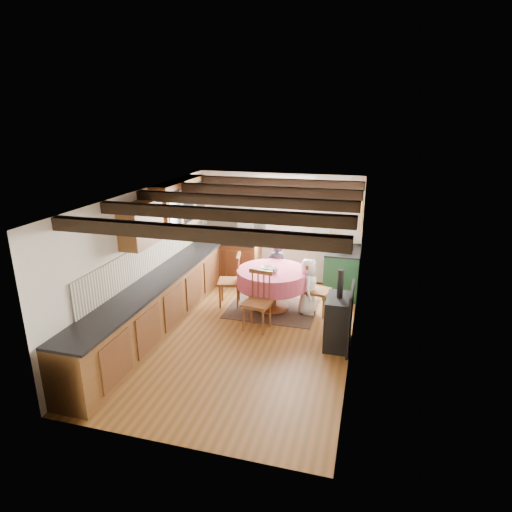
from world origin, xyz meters
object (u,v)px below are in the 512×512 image
(chair_left, at_px, (229,280))
(cast_iron_stove, at_px, (339,308))
(dining_table, at_px, (272,290))
(aga_range, at_px, (342,271))
(chair_right, at_px, (318,289))
(chair_near, at_px, (257,301))
(child_right, at_px, (308,286))
(cup, at_px, (276,271))
(child_far, at_px, (277,268))

(chair_left, xyz_separation_m, cast_iron_stove, (2.19, -1.06, 0.13))
(dining_table, xyz_separation_m, chair_left, (-0.86, -0.01, 0.12))
(dining_table, relative_size, aga_range, 1.26)
(chair_right, bearing_deg, dining_table, 103.34)
(chair_near, height_order, child_right, child_right)
(cup, bearing_deg, chair_near, -103.64)
(chair_right, xyz_separation_m, cup, (-0.77, -0.21, 0.36))
(dining_table, xyz_separation_m, chair_near, (-0.07, -0.86, 0.12))
(dining_table, height_order, chair_near, chair_near)
(child_far, xyz_separation_m, cup, (0.19, -0.97, 0.29))
(aga_range, bearing_deg, cast_iron_stove, -87.18)
(chair_near, bearing_deg, cast_iron_stove, -0.69)
(cup, bearing_deg, child_right, 17.14)
(chair_near, xyz_separation_m, chair_right, (0.94, 0.91, -0.03))
(chair_near, bearing_deg, cup, 84.06)
(cup, bearing_deg, cast_iron_stove, -36.03)
(dining_table, distance_m, chair_left, 0.86)
(cast_iron_stove, bearing_deg, aga_range, 92.82)
(cast_iron_stove, bearing_deg, chair_left, 154.21)
(chair_near, height_order, cast_iron_stove, cast_iron_stove)
(child_far, bearing_deg, dining_table, 83.90)
(aga_range, relative_size, child_far, 0.95)
(dining_table, bearing_deg, chair_left, -179.60)
(dining_table, xyz_separation_m, chair_right, (0.87, 0.05, 0.09))
(child_far, distance_m, child_right, 1.11)
(chair_left, xyz_separation_m, child_far, (0.76, 0.81, 0.04))
(dining_table, xyz_separation_m, cup, (0.10, -0.16, 0.45))
(dining_table, bearing_deg, aga_range, 43.53)
(chair_left, relative_size, chair_right, 1.06)
(child_right, bearing_deg, chair_right, -86.89)
(chair_near, height_order, child_far, child_far)
(chair_near, xyz_separation_m, child_far, (-0.03, 1.67, 0.04))
(chair_right, distance_m, child_far, 1.23)
(child_right, bearing_deg, child_far, 37.42)
(cast_iron_stove, relative_size, child_far, 1.17)
(dining_table, relative_size, child_far, 1.20)
(chair_near, height_order, chair_right, chair_near)
(aga_range, bearing_deg, cup, -130.31)
(child_right, bearing_deg, chair_left, 83.83)
(chair_near, bearing_deg, chair_right, 51.61)
(chair_left, bearing_deg, aga_range, 106.48)
(chair_right, bearing_deg, child_right, 110.19)
(chair_near, distance_m, child_far, 1.67)
(dining_table, height_order, chair_right, chair_right)
(chair_left, height_order, child_far, child_far)
(chair_near, distance_m, chair_right, 1.31)
(cast_iron_stove, xyz_separation_m, child_far, (-1.43, 1.87, -0.10))
(dining_table, height_order, cast_iron_stove, cast_iron_stove)
(aga_range, height_order, child_right, child_right)
(cup, bearing_deg, aga_range, 49.69)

